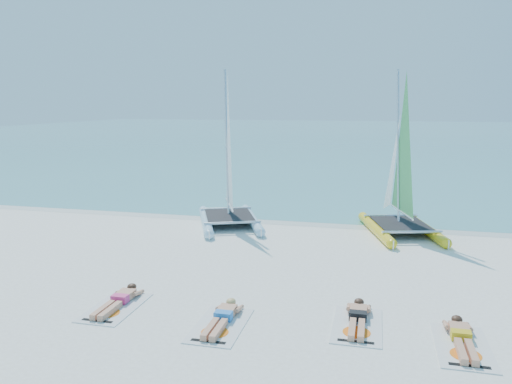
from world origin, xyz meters
TOP-DOWN VIEW (x-y plane):
  - ground at (0.00, 0.00)m, footprint 140.00×140.00m
  - sea at (0.00, 63.00)m, footprint 140.00×115.00m
  - wet_sand_strip at (0.00, 5.50)m, footprint 140.00×1.40m
  - catamaran_blue at (-2.61, 4.49)m, footprint 3.63×4.89m
  - catamaran_yellow at (3.58, 5.05)m, footprint 3.15×4.80m
  - towel_a at (-2.83, -3.70)m, footprint 1.00×1.85m
  - sunbather_a at (-2.83, -3.51)m, footprint 0.37×1.73m
  - towel_b at (-0.24, -4.03)m, footprint 1.00×1.85m
  - sunbather_b at (-0.24, -3.83)m, footprint 0.37×1.73m
  - towel_c at (2.52, -3.36)m, footprint 1.00×1.85m
  - sunbather_c at (2.52, -3.17)m, footprint 0.37×1.73m
  - towel_d at (4.50, -3.81)m, footprint 1.00×1.85m
  - sunbather_d at (4.50, -3.62)m, footprint 0.37×1.73m

SIDE VIEW (x-z plane):
  - ground at x=0.00m, z-range 0.00..0.00m
  - wet_sand_strip at x=0.00m, z-range 0.00..0.01m
  - sea at x=0.00m, z-range 0.00..0.01m
  - towel_a at x=-2.83m, z-range 0.00..0.02m
  - towel_b at x=-0.24m, z-range 0.00..0.02m
  - towel_c at x=2.52m, z-range 0.00..0.02m
  - towel_d at x=4.50m, z-range 0.00..0.02m
  - sunbather_a at x=-2.83m, z-range -0.01..0.25m
  - sunbather_b at x=-0.24m, z-range -0.01..0.25m
  - sunbather_c at x=2.52m, z-range -0.01..0.25m
  - sunbather_d at x=4.50m, z-range -0.01..0.25m
  - catamaran_blue at x=-2.61m, z-range -1.21..4.81m
  - catamaran_yellow at x=3.58m, z-range -1.10..4.86m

